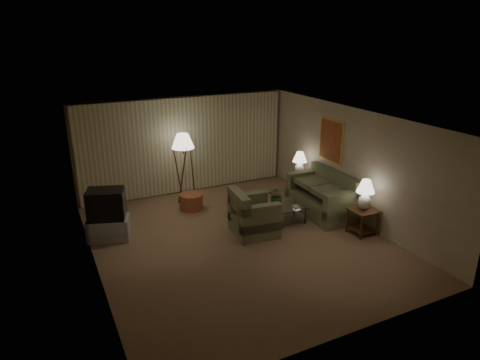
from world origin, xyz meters
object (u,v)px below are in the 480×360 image
side_table_near (363,217)px  table_lamp_near (365,192)px  table_lamp_far (300,162)px  armchair (254,216)px  coffee_table (282,213)px  tv_cabinet (109,228)px  sofa (321,198)px  side_table_far (299,183)px  ottoman (192,201)px  crt_tv (106,204)px  floor_lamp (184,166)px  vase (277,206)px

side_table_near → table_lamp_near: 0.60m
side_table_near → table_lamp_far: (-0.00, 2.60, 0.58)m
armchair → side_table_near: size_ratio=1.94×
coffee_table → tv_cabinet: tv_cabinet is taller
coffee_table → sofa: bearing=4.7°
side_table_far → tv_cabinet: side_table_far is taller
sofa → table_lamp_far: table_lamp_far is taller
armchair → table_lamp_far: size_ratio=1.73×
sofa → armchair: (-2.04, -0.24, -0.01)m
armchair → ottoman: (-0.80, 1.94, -0.21)m
crt_tv → tv_cabinet: bearing=0.0°
side_table_near → table_lamp_far: table_lamp_far is taller
sofa → table_lamp_near: size_ratio=2.83×
armchair → table_lamp_near: table_lamp_near is taller
crt_tv → floor_lamp: bearing=50.7°
sofa → table_lamp_near: table_lamp_near is taller
floor_lamp → table_lamp_near: bearing=-51.6°
floor_lamp → ottoman: size_ratio=3.03×
tv_cabinet → ottoman: size_ratio=1.67×
armchair → floor_lamp: 2.75m
table_lamp_far → floor_lamp: 3.13m
side_table_far → vase: size_ratio=3.79×
table_lamp_far → floor_lamp: size_ratio=0.36×
armchair → ottoman: 2.11m
tv_cabinet → vase: vase is taller
coffee_table → ottoman: coffee_table is taller
sofa → tv_cabinet: 5.14m
table_lamp_near → ottoman: size_ratio=1.15×
side_table_far → crt_tv: size_ratio=0.66×
side_table_far → crt_tv: 5.23m
side_table_far → ottoman: bearing=171.4°
crt_tv → side_table_near: bearing=-5.2°
armchair → ottoman: bearing=28.1°
table_lamp_near → ottoman: 4.34m
armchair → crt_tv: size_ratio=1.29×
tv_cabinet → floor_lamp: bearing=50.7°
tv_cabinet → sofa: bearing=8.1°
armchair → table_lamp_far: table_lamp_far is taller
table_lamp_near → floor_lamp: floor_lamp is taller
sofa → coffee_table: 1.22m
coffee_table → ottoman: bearing=132.1°
tv_cabinet → ottoman: (2.22, 0.78, -0.05)m
table_lamp_near → crt_tv: bearing=156.4°
side_table_far → ottoman: side_table_far is taller
side_table_near → table_lamp_near: (-0.00, 0.00, 0.60)m
table_lamp_far → armchair: bearing=-145.7°
table_lamp_near → table_lamp_far: table_lamp_near is taller
coffee_table → ottoman: size_ratio=1.88×
tv_cabinet → ottoman: tv_cabinet is taller
side_table_near → tv_cabinet: 5.68m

